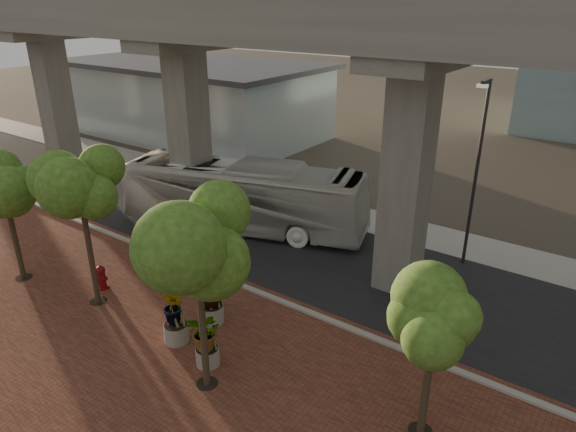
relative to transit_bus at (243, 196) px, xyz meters
The scene contains 18 objects.
ground 4.56m from the transit_bus, 41.57° to the right, with size 160.00×160.00×0.00m, color #3D392C.
brick_plaza 11.36m from the transit_bus, 73.81° to the right, with size 70.00×13.00×0.06m, color brown.
asphalt_road 3.69m from the transit_bus, 13.93° to the right, with size 90.00×8.00×0.04m, color black.
curb_strip 5.97m from the transit_bus, 56.77° to the right, with size 70.00×0.25×0.16m, color #9E9B93.
far_sidewalk 5.94m from the transit_bus, 56.48° to the left, with size 90.00×3.00×0.06m, color #9E9B93.
transit_viaduct 6.36m from the transit_bus, 13.93° to the right, with size 72.00×5.60×12.40m.
station_pavilion 21.48m from the transit_bus, 141.91° to the left, with size 23.00×13.00×6.30m.
transit_bus is the anchor object (origin of this frame).
fire_hydrant 8.41m from the transit_bus, 95.62° to the right, with size 0.55×0.49×1.10m.
planter_front 11.13m from the transit_bus, 56.14° to the right, with size 1.76×1.76×1.94m.
planter_right 8.71m from the transit_bus, 57.86° to the right, with size 2.18×2.18×2.33m.
planter_left 10.01m from the transit_bus, 63.75° to the right, with size 1.96×1.96×2.15m.
street_tree_far_west 11.02m from the transit_bus, 114.27° to the right, with size 3.45×3.45×5.96m.
street_tree_near_west 9.51m from the transit_bus, 90.56° to the right, with size 3.62×3.62×6.39m.
street_tree_near_east 12.44m from the transit_bus, 55.51° to the right, with size 3.97×3.97×6.55m.
street_tree_far_east 15.43m from the transit_bus, 30.87° to the right, with size 3.05×3.05×5.35m.
streetlamp_west 10.50m from the transit_bus, 153.80° to the left, with size 0.43×1.26×8.72m.
streetlamp_east 11.55m from the transit_bus, 14.41° to the left, with size 0.41×1.21×8.35m.
Camera 1 is at (13.32, -16.15, 11.38)m, focal length 32.00 mm.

